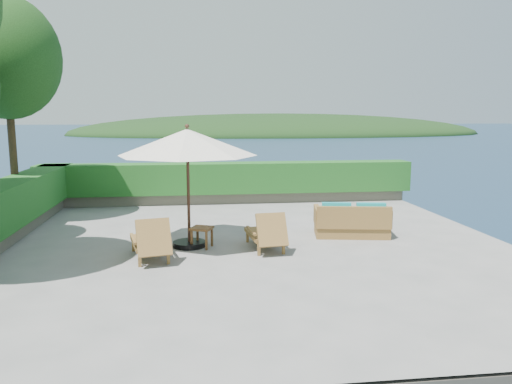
{
  "coord_description": "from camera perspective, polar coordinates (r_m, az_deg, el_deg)",
  "views": [
    {
      "loc": [
        -1.21,
        -10.96,
        2.95
      ],
      "look_at": [
        0.3,
        0.8,
        1.1
      ],
      "focal_mm": 35.0,
      "sensor_mm": 36.0,
      "label": 1
    }
  ],
  "objects": [
    {
      "name": "planter_wall_far",
      "position": [
        16.83,
        -3.09,
        -0.62
      ],
      "size": [
        12.0,
        0.6,
        0.36
      ],
      "primitive_type": "cube",
      "color": "#696454",
      "rests_on": "ground"
    },
    {
      "name": "lounge_left",
      "position": [
        10.46,
        -11.96,
        -5.49
      ],
      "size": [
        0.98,
        1.71,
        0.93
      ],
      "rotation": [
        0.0,
        0.0,
        0.21
      ],
      "color": "olive",
      "rests_on": "ground"
    },
    {
      "name": "tree_far",
      "position": [
        15.02,
        -26.67,
        13.51
      ],
      "size": [
        2.8,
        2.8,
        6.03
      ],
      "color": "#49321C",
      "rests_on": "ground"
    },
    {
      "name": "ground",
      "position": [
        11.41,
        -0.99,
        -6.1
      ],
      "size": [
        12.0,
        12.0,
        0.0
      ],
      "primitive_type": "plane",
      "color": "gray",
      "rests_on": "ground"
    },
    {
      "name": "foundation",
      "position": [
        11.9,
        -0.97,
        -13.34
      ],
      "size": [
        12.0,
        12.0,
        3.0
      ],
      "primitive_type": "cube",
      "color": "#504940",
      "rests_on": "ocean"
    },
    {
      "name": "offshore_island",
      "position": [
        153.33,
        2.56,
        6.62
      ],
      "size": [
        126.0,
        57.6,
        12.6
      ],
      "primitive_type": "ellipsoid",
      "color": "black",
      "rests_on": "ocean"
    },
    {
      "name": "hedge_far",
      "position": [
        16.73,
        -3.11,
        1.64
      ],
      "size": [
        12.4,
        0.9,
        1.0
      ],
      "primitive_type": "cube",
      "color": "#154A19",
      "rests_on": "planter_wall_far"
    },
    {
      "name": "patio_umbrella",
      "position": [
        11.04,
        -7.85,
        5.51
      ],
      "size": [
        3.37,
        3.37,
        2.74
      ],
      "rotation": [
        0.0,
        0.0,
        -0.1
      ],
      "color": "black",
      "rests_on": "ground"
    },
    {
      "name": "ocean",
      "position": [
        12.52,
        -0.95,
        -19.49
      ],
      "size": [
        600.0,
        600.0,
        0.0
      ],
      "primitive_type": "plane",
      "color": "#162544",
      "rests_on": "ground"
    },
    {
      "name": "lounge_right",
      "position": [
        10.97,
        1.18,
        -4.71
      ],
      "size": [
        0.79,
        1.61,
        0.9
      ],
      "rotation": [
        0.0,
        0.0,
        0.1
      ],
      "color": "olive",
      "rests_on": "ground"
    },
    {
      "name": "side_table",
      "position": [
        11.18,
        -6.22,
        -4.43
      ],
      "size": [
        0.58,
        0.58,
        0.47
      ],
      "rotation": [
        0.0,
        0.0,
        -0.39
      ],
      "color": "brown",
      "rests_on": "ground"
    },
    {
      "name": "wicker_loveseat",
      "position": [
        12.38,
        10.88,
        -3.45
      ],
      "size": [
        1.92,
        1.21,
        0.88
      ],
      "rotation": [
        0.0,
        0.0,
        -0.17
      ],
      "color": "olive",
      "rests_on": "ground"
    }
  ]
}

